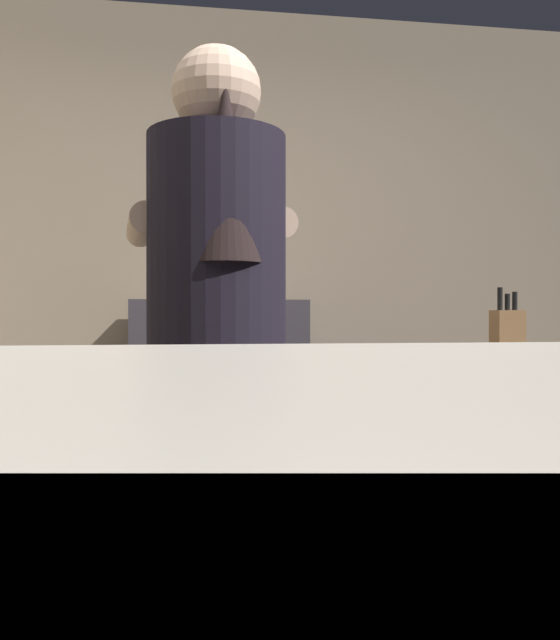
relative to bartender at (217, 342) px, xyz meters
The scene contains 10 objects.
wall_back 1.96m from the bartender, 89.55° to the left, with size 5.20×0.10×2.70m, color gray.
prep_counter 0.81m from the bartender, 51.26° to the left, with size 2.10×0.60×0.89m, color #483C36.
back_shelf 1.70m from the bartender, 86.67° to the left, with size 0.85×0.36×1.14m, color #39343B.
bartender is the anchor object (origin of this frame).
knife_block 1.19m from the bartender, 27.75° to the left, with size 0.10×0.08×0.28m.
mixing_bowl 0.40m from the bartender, 120.60° to the left, with size 0.18×0.18×0.05m, color teal.
chefs_knife 0.50m from the bartender, 55.39° to the left, with size 0.24×0.03×0.01m, color silver.
bottle_vinegar 1.71m from the bartender, 86.79° to the left, with size 0.05×0.05×0.20m.
bottle_soy 1.59m from the bartender, 92.04° to the left, with size 0.06×0.06×0.21m.
bottle_olive_oil 1.64m from the bartender, 84.77° to the left, with size 0.06×0.06×0.20m.
Camera 1 is at (-0.10, -1.33, 1.07)m, focal length 36.59 mm.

